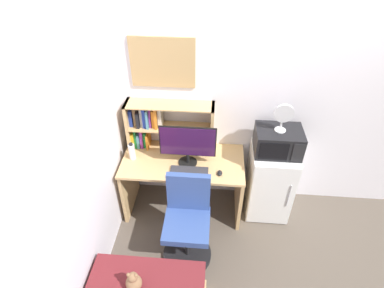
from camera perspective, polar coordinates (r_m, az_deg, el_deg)
name	(u,v)px	position (r m, az deg, el deg)	size (l,w,h in m)	color
wall_back	(312,104)	(3.41, 21.23, 6.92)	(6.40, 0.04, 2.60)	silver
wall_left	(51,216)	(2.26, -24.67, -11.99)	(0.04, 4.40, 2.60)	silver
desk	(183,175)	(3.46, -1.61, -5.79)	(1.30, 0.65, 0.74)	tan
hutch_bookshelf	(156,123)	(3.34, -6.59, 3.84)	(0.93, 0.23, 0.56)	tan
monitor	(188,144)	(3.12, -0.81, 0.08)	(0.58, 0.20, 0.46)	black
keyboard	(189,171)	(3.17, -0.52, -5.06)	(0.39, 0.14, 0.02)	#333338
computer_mouse	(220,173)	(3.15, 5.15, -5.36)	(0.05, 0.08, 0.03)	black
water_bottle	(132,151)	(3.34, -11.04, -1.37)	(0.07, 0.07, 0.20)	silver
mini_fridge	(269,182)	(3.61, 14.12, -6.78)	(0.48, 0.49, 0.88)	white
microwave	(278,141)	(3.25, 15.62, 0.50)	(0.47, 0.36, 0.26)	black
desk_fan	(283,116)	(3.07, 16.52, 5.04)	(0.19, 0.11, 0.30)	silver
desk_chair	(187,224)	(3.12, -0.85, -14.63)	(0.50, 0.50, 0.97)	black
teddy_bear	(134,282)	(2.74, -10.74, -23.72)	(0.13, 0.13, 0.20)	#846042
wall_corkboard	(162,63)	(3.10, -5.47, 14.72)	(0.64, 0.02, 0.51)	tan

